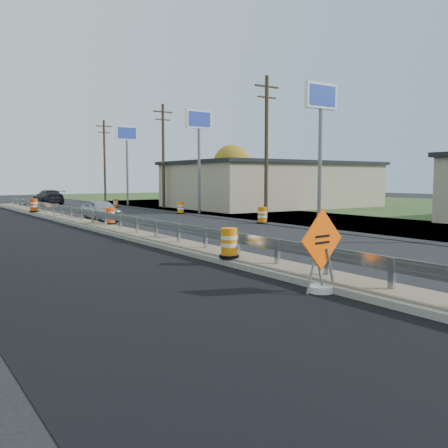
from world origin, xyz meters
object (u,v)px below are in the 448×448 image
barrel_shoulder_mid (181,208)px  car_dark_far (48,197)px  caution_sign (321,272)px  barrel_median_near (229,243)px  barrel_median_mid (110,216)px  car_silver (101,210)px  barrel_shoulder_near (262,216)px  barrel_median_far (34,206)px  barrel_shoulder_far (116,203)px

barrel_shoulder_mid → car_dark_far: bearing=103.9°
caution_sign → car_dark_far: size_ratio=0.38×
barrel_median_near → barrel_median_mid: 13.11m
barrel_median_mid → car_silver: (1.39, 5.23, 0.02)m
barrel_shoulder_near → barrel_shoulder_mid: 10.16m
barrel_median_mid → car_dark_far: 27.80m
barrel_median_far → car_dark_far: bearing=71.9°
caution_sign → barrel_shoulder_mid: bearing=61.8°
barrel_shoulder_near → car_silver: 10.47m
barrel_shoulder_near → barrel_shoulder_far: bearing=92.6°
barrel_median_near → car_dark_far: size_ratio=0.18×
barrel_median_mid → barrel_shoulder_mid: 11.68m
barrel_shoulder_near → car_dark_far: bearing=99.3°
caution_sign → car_silver: size_ratio=0.50×
barrel_shoulder_far → car_dark_far: bearing=113.9°
barrel_shoulder_far → caution_sign: bearing=-104.2°
barrel_shoulder_mid → barrel_shoulder_near: bearing=-90.0°
car_dark_far → barrel_median_mid: bearing=80.7°
barrel_median_mid → barrel_shoulder_near: size_ratio=0.89×
caution_sign → barrel_median_near: 4.40m
barrel_shoulder_near → car_silver: (-7.26, 7.54, 0.20)m
car_silver → barrel_median_near: bearing=-99.6°
caution_sign → barrel_shoulder_far: 37.34m
car_silver → barrel_shoulder_far: bearing=63.2°
barrel_median_near → barrel_median_mid: bearing=85.2°
barrel_median_near → car_silver: bearing=82.3°
caution_sign → barrel_median_near: caution_sign is taller
barrel_shoulder_near → barrel_shoulder_mid: barrel_shoulder_near is taller
car_silver → barrel_median_far: bearing=106.8°
barrel_shoulder_mid → car_silver: size_ratio=0.23×
caution_sign → barrel_median_far: size_ratio=2.04×
barrel_shoulder_near → barrel_shoulder_mid: bearing=90.0°
barrel_median_near → barrel_shoulder_near: 14.52m
caution_sign → barrel_median_mid: caution_sign is taller
caution_sign → car_silver: 22.86m
caution_sign → barrel_shoulder_near: bearing=49.9°
car_dark_far → barrel_shoulder_far: bearing=112.4°
barrel_median_near → barrel_shoulder_far: size_ratio=1.20×
barrel_shoulder_near → car_dark_far: (-4.86, 29.85, 0.28)m
barrel_shoulder_near → barrel_shoulder_far: (-0.97, 21.06, -0.11)m
car_silver → caution_sign: bearing=-99.0°
caution_sign → barrel_median_near: size_ratio=2.15×
barrel_median_far → barrel_shoulder_near: 17.80m
barrel_median_far → barrel_shoulder_far: 10.74m
barrel_median_mid → barrel_median_far: barrel_median_far is taller
barrel_median_mid → barrel_shoulder_far: 20.26m
barrel_median_mid → barrel_shoulder_far: (7.68, 18.75, -0.28)m
car_dark_far → barrel_median_near: bearing=81.7°
barrel_median_mid → caution_sign: bearing=-94.7°
barrel_median_far → barrel_shoulder_far: barrel_median_far is taller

